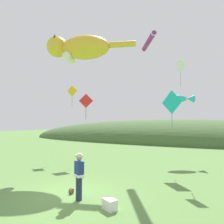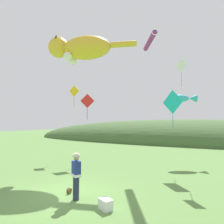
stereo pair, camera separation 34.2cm
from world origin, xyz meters
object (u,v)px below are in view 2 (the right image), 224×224
kite_diamond_gold (74,91)px  festival_attendant (76,175)px  kite_diamond_teal (173,102)px  kite_spool (69,191)px  kite_giant_cat (81,48)px  kite_tube_streamer (150,41)px  kite_diamond_red (87,101)px  picnic_cooler (106,204)px  kite_diamond_white (181,66)px  kite_fish_windsock (181,98)px

kite_diamond_gold → festival_attendant: bearing=-51.0°
kite_diamond_teal → festival_attendant: bearing=-109.7°
kite_spool → kite_giant_cat: bearing=122.7°
kite_diamond_teal → kite_spool: bearing=-116.0°
kite_tube_streamer → kite_diamond_teal: bearing=-32.3°
kite_diamond_red → kite_diamond_gold: bearing=154.8°
kite_tube_streamer → kite_spool: bearing=-100.0°
kite_tube_streamer → kite_diamond_gold: 7.53m
kite_giant_cat → kite_diamond_teal: size_ratio=2.63×
picnic_cooler → kite_diamond_white: kite_diamond_white is taller
festival_attendant → kite_diamond_white: 9.51m
picnic_cooler → kite_diamond_red: 9.80m
kite_spool → kite_fish_windsock: bearing=72.7°
picnic_cooler → kite_diamond_white: size_ratio=0.31×
kite_spool → kite_diamond_red: (-3.35, 6.15, 4.53)m
kite_diamond_teal → kite_diamond_white: 2.45m
kite_spool → picnic_cooler: (2.11, -0.65, 0.07)m
kite_tube_streamer → kite_diamond_white: size_ratio=1.54×
kite_spool → kite_diamond_white: size_ratio=0.12×
kite_giant_cat → kite_diamond_teal: (6.38, 1.23, -4.22)m
kite_fish_windsock → kite_diamond_teal: (-0.02, -3.64, -0.64)m
kite_tube_streamer → kite_diamond_gold: (-6.75, -0.34, -3.33)m
kite_spool → kite_diamond_white: (3.63, 6.61, 6.54)m
kite_fish_windsock → kite_diamond_white: bearing=-81.3°
picnic_cooler → kite_tube_streamer: bearing=95.6°
kite_spool → kite_fish_windsock: kite_fish_windsock is taller
kite_diamond_gold → kite_giant_cat: bearing=-43.1°
kite_diamond_red → kite_giant_cat: bearing=-86.1°
kite_tube_streamer → kite_diamond_red: kite_tube_streamer is taller
kite_giant_cat → kite_diamond_white: size_ratio=3.45×
kite_fish_windsock → kite_diamond_red: (-6.47, -3.84, -0.27)m
festival_attendant → kite_diamond_teal: (2.42, 6.76, 3.32)m
picnic_cooler → kite_diamond_teal: bearing=82.0°
kite_spool → kite_diamond_red: size_ratio=0.11×
kite_tube_streamer → kite_diamond_gold: size_ratio=1.51×
kite_diamond_gold → kite_diamond_teal: bearing=-5.3°
kite_diamond_red → kite_tube_streamer: bearing=15.8°
picnic_cooler → kite_giant_cat: (-5.39, 5.76, 8.31)m
festival_attendant → kite_diamond_white: kite_diamond_white is taller
kite_spool → kite_fish_windsock: size_ratio=0.10×
kite_fish_windsock → festival_attendant: bearing=-103.2°
kite_diamond_teal → kite_diamond_gold: kite_diamond_gold is taller
kite_giant_cat → kite_diamond_teal: 7.75m
picnic_cooler → kite_tube_streamer: (-0.80, 8.12, 8.86)m
kite_fish_windsock → kite_diamond_red: 7.52m
festival_attendant → kite_diamond_gold: bearing=129.0°
kite_tube_streamer → kite_diamond_teal: (1.78, -1.13, -4.76)m
kite_diamond_red → kite_spool: bearing=-61.4°
kite_fish_windsock → kite_diamond_teal: bearing=-90.3°
kite_spool → kite_diamond_gold: 10.57m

